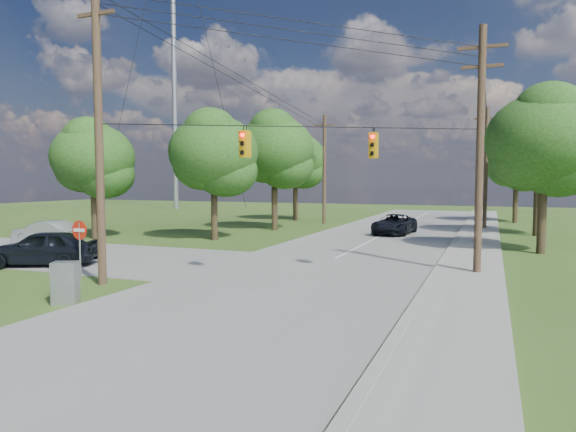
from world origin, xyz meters
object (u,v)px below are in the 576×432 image
at_px(car_cross_dark, 42,248).
at_px(car_cross_silver, 47,233).
at_px(car_main_north, 394,224).
at_px(pole_north_w, 324,168).
at_px(pole_ne, 480,147).
at_px(pole_sw, 99,123).
at_px(do_not_enter_sign, 80,236).
at_px(pole_north_e, 486,167).
at_px(control_cabinet, 65,283).

xyz_separation_m(car_cross_dark, car_cross_silver, (-6.03, 5.92, -0.08)).
bearing_deg(car_main_north, car_cross_silver, -137.68).
xyz_separation_m(pole_north_w, car_cross_silver, (-11.22, -21.38, -4.34)).
bearing_deg(pole_ne, car_cross_silver, 178.58).
distance_m(car_cross_dark, car_main_north, 24.14).
bearing_deg(car_cross_dark, pole_north_w, 144.37).
height_order(pole_ne, car_cross_dark, pole_ne).
height_order(pole_sw, pole_ne, pole_sw).
xyz_separation_m(car_cross_dark, car_main_north, (12.89, 20.41, -0.11)).
bearing_deg(car_cross_silver, pole_sw, 56.56).
bearing_deg(do_not_enter_sign, pole_sw, -16.15).
height_order(pole_north_w, car_main_north, pole_north_w).
distance_m(car_main_north, do_not_enter_sign, 23.88).
relative_size(pole_north_e, car_cross_silver, 2.17).
bearing_deg(pole_sw, car_cross_silver, 144.72).
height_order(pole_ne, car_cross_silver, pole_ne).
bearing_deg(pole_north_e, pole_sw, -114.52).
bearing_deg(pole_sw, pole_ne, 29.38).
xyz_separation_m(pole_ne, car_cross_silver, (-25.12, 0.62, -4.67)).
distance_m(pole_sw, car_cross_dark, 8.08).
relative_size(car_cross_dark, do_not_enter_sign, 2.05).
distance_m(pole_sw, pole_north_w, 29.62).
relative_size(pole_sw, control_cabinet, 8.66).
relative_size(pole_sw, pole_north_e, 1.20).
distance_m(pole_ne, car_main_north, 17.00).
relative_size(pole_ne, car_cross_dark, 2.13).
bearing_deg(pole_north_w, pole_sw, -89.23).
bearing_deg(pole_sw, do_not_enter_sign, 160.29).
bearing_deg(do_not_enter_sign, car_main_north, 71.50).
distance_m(pole_north_w, car_main_north, 11.21).
bearing_deg(pole_ne, pole_north_e, 90.00).
bearing_deg(pole_north_w, control_cabinet, -87.36).
xyz_separation_m(car_cross_silver, car_main_north, (18.91, 14.49, -0.03)).
bearing_deg(pole_sw, car_cross_dark, 157.65).
distance_m(pole_sw, control_cabinet, 6.37).
relative_size(car_cross_dark, car_cross_silver, 1.07).
height_order(car_cross_dark, car_cross_silver, car_cross_dark).
xyz_separation_m(pole_ne, pole_north_e, (-0.00, 22.00, -0.34)).
bearing_deg(pole_ne, pole_sw, -150.62).
bearing_deg(pole_north_e, control_cabinet, -110.85).
bearing_deg(car_main_north, control_cabinet, -98.70).
xyz_separation_m(pole_sw, do_not_enter_sign, (-1.67, 0.60, -4.48)).
xyz_separation_m(car_main_north, control_cabinet, (-6.19, -25.67, -0.07)).
distance_m(pole_north_w, car_cross_silver, 24.53).
bearing_deg(pole_sw, car_main_north, 72.20).
height_order(car_cross_dark, car_main_north, car_cross_dark).
bearing_deg(control_cabinet, car_cross_silver, 113.74).
relative_size(pole_north_e, car_main_north, 1.89).
bearing_deg(control_cabinet, car_main_north, 51.48).
relative_size(control_cabinet, do_not_enter_sign, 0.58).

